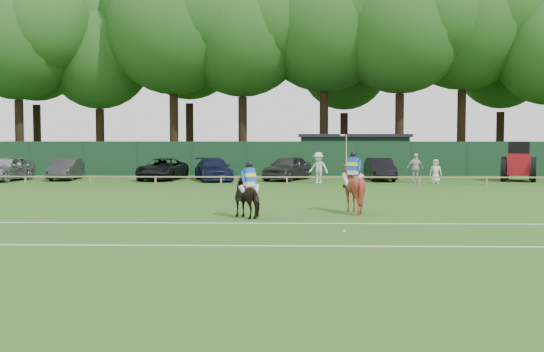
{
  "coord_description": "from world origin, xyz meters",
  "views": [
    {
      "loc": [
        1.29,
        -25.85,
        3.11
      ],
      "look_at": [
        0.5,
        3.0,
        1.4
      ],
      "focal_mm": 48.0,
      "sensor_mm": 36.0,
      "label": 1
    }
  ],
  "objects_px": {
    "sedan_silver": "(7,168)",
    "hatch_grey": "(287,168)",
    "suv_black": "(162,169)",
    "spectator_left": "(319,168)",
    "spectator_mid": "(415,168)",
    "horse_dark": "(249,198)",
    "polo_ball": "(344,231)",
    "sedan_grey": "(66,169)",
    "utility_shed": "(353,153)",
    "tractor": "(519,163)",
    "horse_chestnut": "(353,189)",
    "spectator_right": "(436,171)",
    "sedan_navy": "(213,169)",
    "estate_black": "(380,169)"
  },
  "relations": [
    {
      "from": "horse_chestnut",
      "to": "spectator_left",
      "type": "height_order",
      "value": "spectator_left"
    },
    {
      "from": "hatch_grey",
      "to": "spectator_left",
      "type": "xyz_separation_m",
      "value": [
        1.94,
        -2.92,
        0.15
      ]
    },
    {
      "from": "hatch_grey",
      "to": "sedan_silver",
      "type": "bearing_deg",
      "value": -152.88
    },
    {
      "from": "sedan_grey",
      "to": "polo_ball",
      "type": "distance_m",
      "value": 30.26
    },
    {
      "from": "horse_chestnut",
      "to": "spectator_mid",
      "type": "relative_size",
      "value": 1.02
    },
    {
      "from": "sedan_silver",
      "to": "hatch_grey",
      "type": "distance_m",
      "value": 18.26
    },
    {
      "from": "sedan_navy",
      "to": "sedan_silver",
      "type": "bearing_deg",
      "value": 168.12
    },
    {
      "from": "estate_black",
      "to": "spectator_left",
      "type": "xyz_separation_m",
      "value": [
        -4.12,
        -2.79,
        0.23
      ]
    },
    {
      "from": "sedan_silver",
      "to": "spectator_left",
      "type": "height_order",
      "value": "spectator_left"
    },
    {
      "from": "spectator_left",
      "to": "spectator_mid",
      "type": "distance_m",
      "value": 6.11
    },
    {
      "from": "horse_dark",
      "to": "utility_shed",
      "type": "bearing_deg",
      "value": -139.97
    },
    {
      "from": "sedan_silver",
      "to": "hatch_grey",
      "type": "bearing_deg",
      "value": 12.65
    },
    {
      "from": "horse_dark",
      "to": "suv_black",
      "type": "distance_m",
      "value": 22.43
    },
    {
      "from": "hatch_grey",
      "to": "suv_black",
      "type": "bearing_deg",
      "value": -156.75
    },
    {
      "from": "polo_ball",
      "to": "utility_shed",
      "type": "relative_size",
      "value": 0.01
    },
    {
      "from": "horse_dark",
      "to": "suv_black",
      "type": "bearing_deg",
      "value": -109.61
    },
    {
      "from": "spectator_right",
      "to": "tractor",
      "type": "height_order",
      "value": "tractor"
    },
    {
      "from": "suv_black",
      "to": "estate_black",
      "type": "relative_size",
      "value": 1.16
    },
    {
      "from": "spectator_left",
      "to": "tractor",
      "type": "relative_size",
      "value": 0.55
    },
    {
      "from": "horse_chestnut",
      "to": "spectator_right",
      "type": "xyz_separation_m",
      "value": [
        6.5,
        16.65,
        -0.19
      ]
    },
    {
      "from": "horse_chestnut",
      "to": "sedan_silver",
      "type": "distance_m",
      "value": 27.81
    },
    {
      "from": "sedan_grey",
      "to": "spectator_right",
      "type": "relative_size",
      "value": 2.86
    },
    {
      "from": "tractor",
      "to": "sedan_silver",
      "type": "bearing_deg",
      "value": -160.54
    },
    {
      "from": "sedan_navy",
      "to": "spectator_left",
      "type": "bearing_deg",
      "value": -33.85
    },
    {
      "from": "sedan_silver",
      "to": "tractor",
      "type": "relative_size",
      "value": 1.35
    },
    {
      "from": "sedan_silver",
      "to": "sedan_grey",
      "type": "height_order",
      "value": "sedan_silver"
    },
    {
      "from": "horse_dark",
      "to": "spectator_mid",
      "type": "relative_size",
      "value": 0.95
    },
    {
      "from": "sedan_navy",
      "to": "horse_dark",
      "type": "bearing_deg",
      "value": -94.81
    },
    {
      "from": "sedan_grey",
      "to": "utility_shed",
      "type": "height_order",
      "value": "utility_shed"
    },
    {
      "from": "spectator_left",
      "to": "spectator_mid",
      "type": "height_order",
      "value": "spectator_left"
    },
    {
      "from": "sedan_grey",
      "to": "hatch_grey",
      "type": "distance_m",
      "value": 14.74
    },
    {
      "from": "hatch_grey",
      "to": "spectator_right",
      "type": "xyz_separation_m",
      "value": [
        9.16,
        -2.88,
        -0.06
      ]
    },
    {
      "from": "hatch_grey",
      "to": "spectator_mid",
      "type": "height_order",
      "value": "spectator_mid"
    },
    {
      "from": "suv_black",
      "to": "sedan_silver",
      "type": "bearing_deg",
      "value": -165.03
    },
    {
      "from": "sedan_silver",
      "to": "polo_ball",
      "type": "distance_m",
      "value": 31.42
    },
    {
      "from": "tractor",
      "to": "suv_black",
      "type": "bearing_deg",
      "value": -163.11
    },
    {
      "from": "spectator_left",
      "to": "horse_dark",
      "type": "bearing_deg",
      "value": -76.29
    },
    {
      "from": "utility_shed",
      "to": "sedan_silver",
      "type": "bearing_deg",
      "value": -158.43
    },
    {
      "from": "sedan_navy",
      "to": "spectator_left",
      "type": "xyz_separation_m",
      "value": [
        6.78,
        -2.37,
        0.23
      ]
    },
    {
      "from": "polo_ball",
      "to": "hatch_grey",
      "type": "bearing_deg",
      "value": 94.37
    },
    {
      "from": "estate_black",
      "to": "utility_shed",
      "type": "height_order",
      "value": "utility_shed"
    },
    {
      "from": "sedan_navy",
      "to": "tractor",
      "type": "distance_m",
      "value": 19.78
    },
    {
      "from": "estate_black",
      "to": "tractor",
      "type": "xyz_separation_m",
      "value": [
        8.87,
        -0.52,
        0.47
      ]
    },
    {
      "from": "sedan_silver",
      "to": "spectator_mid",
      "type": "bearing_deg",
      "value": 6.62
    },
    {
      "from": "sedan_silver",
      "to": "sedan_grey",
      "type": "bearing_deg",
      "value": 27.28
    },
    {
      "from": "sedan_silver",
      "to": "suv_black",
      "type": "height_order",
      "value": "sedan_silver"
    },
    {
      "from": "spectator_mid",
      "to": "utility_shed",
      "type": "xyz_separation_m",
      "value": [
        -3.02,
        10.26,
        0.61
      ]
    },
    {
      "from": "horse_chestnut",
      "to": "sedan_grey",
      "type": "bearing_deg",
      "value": -20.13
    },
    {
      "from": "spectator_left",
      "to": "spectator_right",
      "type": "distance_m",
      "value": 7.22
    },
    {
      "from": "suv_black",
      "to": "sedan_grey",
      "type": "bearing_deg",
      "value": -171.52
    }
  ]
}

